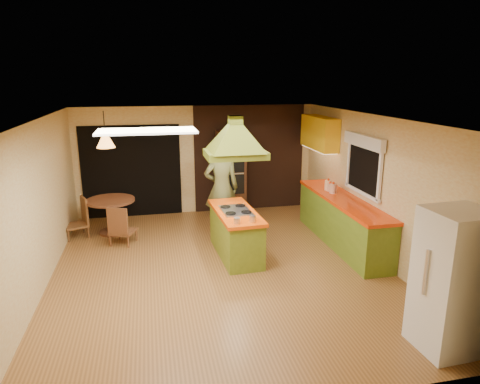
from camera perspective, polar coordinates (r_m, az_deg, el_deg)
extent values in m
plane|color=#915F2F|center=(7.35, -2.51, -10.09)|extent=(6.50, 6.50, 0.00)
plane|color=beige|center=(10.05, -5.72, 4.25)|extent=(5.50, 0.00, 5.50)
plane|color=beige|center=(3.96, 5.42, -13.23)|extent=(5.50, 0.00, 5.50)
plane|color=beige|center=(7.03, -25.34, -1.88)|extent=(0.00, 6.50, 6.50)
plane|color=beige|center=(7.83, 17.63, 0.51)|extent=(0.00, 6.50, 6.50)
plane|color=silver|center=(6.68, -2.76, 9.71)|extent=(6.50, 6.50, 0.00)
cube|color=#381E14|center=(10.24, 1.28, 4.53)|extent=(2.64, 0.03, 2.50)
cube|color=black|center=(10.02, -14.23, 2.66)|extent=(2.20, 0.03, 2.10)
cube|color=olive|center=(8.43, 13.43, -3.99)|extent=(0.58, 3.00, 0.86)
cube|color=#E53807|center=(8.29, 13.62, -0.98)|extent=(0.62, 3.05, 0.06)
cube|color=yellow|center=(9.57, 10.54, 7.78)|extent=(0.34, 1.40, 0.70)
cube|color=black|center=(8.09, 16.24, 3.25)|extent=(0.03, 1.16, 0.96)
cube|color=white|center=(7.99, 16.17, 6.54)|extent=(0.10, 1.35, 0.22)
cube|color=white|center=(5.40, -12.32, 7.95)|extent=(1.20, 0.60, 0.03)
cube|color=olive|center=(7.71, -0.57, -5.69)|extent=(0.70, 1.63, 0.78)
cube|color=#F65008|center=(7.57, -0.58, -2.72)|extent=(0.76, 1.70, 0.06)
cube|color=silver|center=(7.56, -0.58, -2.45)|extent=(0.52, 0.73, 0.02)
cube|color=olive|center=(7.32, -0.60, 5.06)|extent=(1.03, 0.74, 0.12)
pyramid|color=olive|center=(7.25, -0.61, 9.00)|extent=(1.03, 0.74, 0.45)
cube|color=olive|center=(7.24, -0.62, 9.59)|extent=(0.22, 0.22, 0.14)
imported|color=brown|center=(8.64, -2.48, 0.51)|extent=(0.73, 0.50, 1.91)
cube|color=white|center=(5.58, 26.53, -10.61)|extent=(0.74, 0.70, 1.71)
cube|color=#4B2918|center=(9.92, -1.23, 2.54)|extent=(0.66, 0.60, 1.94)
cube|color=black|center=(9.57, -0.90, 3.91)|extent=(0.50, 0.04, 0.45)
cube|color=black|center=(9.68, -0.88, 1.01)|extent=(0.50, 0.04, 0.45)
cylinder|color=brown|center=(9.07, -16.89, -1.08)|extent=(0.97, 0.97, 0.05)
cylinder|color=brown|center=(9.17, -16.73, -3.11)|extent=(0.14, 0.14, 0.68)
cylinder|color=brown|center=(9.27, -16.57, -5.10)|extent=(0.54, 0.54, 0.05)
cone|color=#FF9E3F|center=(8.83, -17.48, 6.42)|extent=(0.46, 0.46, 0.23)
cylinder|color=#FFEDCD|center=(8.78, 11.66, 0.88)|extent=(0.17, 0.17, 0.20)
cylinder|color=beige|center=(8.57, 12.30, 0.46)|extent=(0.16, 0.16, 0.19)
cylinder|color=beige|center=(8.71, 11.87, 0.61)|extent=(0.13, 0.13, 0.15)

